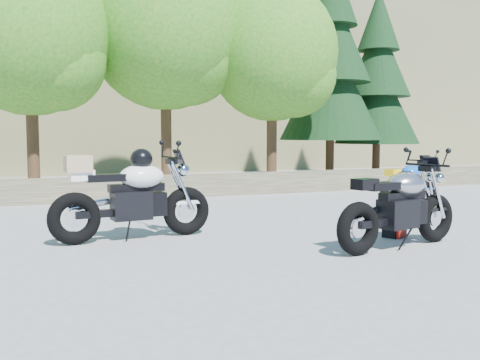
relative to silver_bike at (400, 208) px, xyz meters
name	(u,v)px	position (x,y,z in m)	size (l,w,h in m)	color
ground	(255,244)	(-1.57, 0.90, -0.51)	(90.00, 90.00, 0.00)	gray
stone_wall	(156,187)	(-1.57, 6.40, -0.26)	(22.00, 0.55, 0.50)	brown
hillside	(117,37)	(1.43, 28.90, 6.99)	(80.00, 30.00, 15.00)	#6B6842
tree_decid_left	(35,38)	(-3.96, 8.04, 3.13)	(3.67, 3.67, 5.62)	#382314
tree_decid_mid	(170,33)	(-0.66, 8.44, 3.53)	(4.08, 4.08, 6.24)	#382314
tree_decid_right	(277,57)	(2.14, 7.84, 2.99)	(3.54, 3.54, 5.41)	#382314
conifer_near	(331,61)	(4.63, 9.10, 3.17)	(3.17, 3.17, 7.06)	#382314
conifer_far	(378,80)	(6.83, 9.70, 2.76)	(2.82, 2.82, 6.27)	#382314
silver_bike	(400,208)	(0.00, 0.00, 0.00)	(2.06, 0.71, 1.04)	black
white_bike	(132,195)	(-2.98, 1.80, 0.10)	(2.22, 0.70, 1.23)	black
blue_bike	(409,188)	(2.13, 2.38, -0.04)	(1.82, 0.86, 0.95)	black
backpack	(394,224)	(0.41, 0.61, -0.32)	(0.34, 0.32, 0.39)	black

